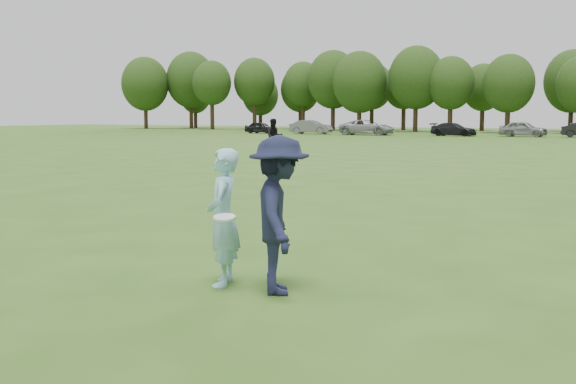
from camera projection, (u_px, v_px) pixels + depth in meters
name	position (u px, v px, depth m)	size (l,w,h in m)	color
ground	(275.00, 293.00, 8.11)	(200.00, 200.00, 0.00)	#2F5518
thrower	(223.00, 217.00, 8.40)	(0.63, 0.41, 1.72)	#9AD7EE
defender	(279.00, 215.00, 8.02)	(1.23, 0.70, 1.90)	#191C37
player_far_a	(274.00, 137.00, 35.98)	(0.93, 0.72, 1.91)	black
car_a	(261.00, 128.00, 75.16)	(1.53, 3.81, 1.30)	black
car_b	(311.00, 127.00, 72.74)	(1.60, 4.59, 1.51)	slate
car_c	(367.00, 127.00, 69.36)	(2.60, 5.63, 1.57)	#9A9A9F
car_d	(454.00, 129.00, 66.03)	(1.82, 4.47, 1.30)	black
car_e	(523.00, 129.00, 63.92)	(1.75, 4.36, 1.49)	gray
disc_in_play	(224.00, 217.00, 8.00)	(0.29, 0.28, 0.08)	white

